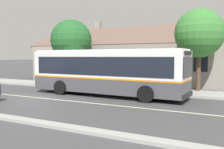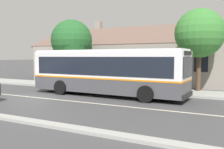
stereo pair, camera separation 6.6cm
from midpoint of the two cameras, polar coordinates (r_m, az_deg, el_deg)
name	(u,v)px [view 2 (the right image)]	position (r m, az deg, el deg)	size (l,w,h in m)	color
ground_plane	(36,97)	(17.01, -16.94, -5.05)	(300.00, 300.00, 0.00)	#424244
sidewalk_far	(86,86)	(21.65, -5.77, -2.74)	(60.00, 3.00, 0.15)	#9E9E99
lane_divider_stripe	(36,97)	(17.01, -16.94, -5.03)	(60.00, 0.16, 0.01)	beige
community_building	(139,62)	(28.54, 6.17, 2.83)	(21.98, 10.98, 7.10)	gray
transit_bus	(106,71)	(16.98, -1.16, 0.81)	(11.01, 3.01, 3.11)	#47474C
bench_by_building	(68,80)	(22.32, -10.00, -1.31)	(1.63, 0.51, 0.94)	#4C4C4C
street_tree_primary	(199,33)	(19.34, 19.46, 8.83)	(3.55, 3.55, 6.12)	#4C3828
street_tree_secondary	(72,42)	(23.88, -9.08, 7.31)	(3.86, 3.86, 6.12)	#4C3828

